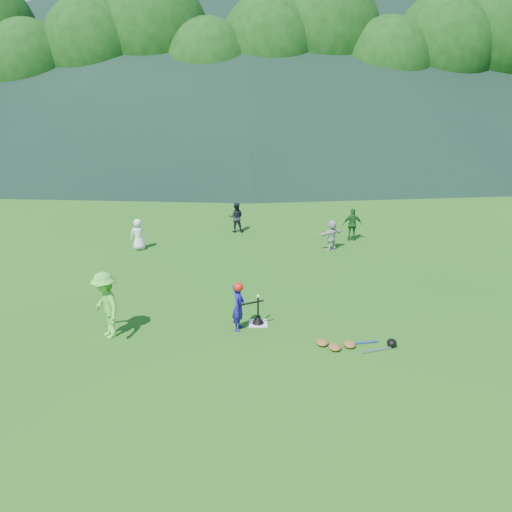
{
  "coord_description": "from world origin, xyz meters",
  "views": [
    {
      "loc": [
        -0.28,
        -11.06,
        5.6
      ],
      "look_at": [
        0.0,
        2.5,
        0.9
      ],
      "focal_mm": 35.0,
      "sensor_mm": 36.0,
      "label": 1
    }
  ],
  "objects": [
    {
      "name": "ground",
      "position": [
        0.0,
        0.0,
        0.0
      ],
      "size": [
        120.0,
        120.0,
        0.0
      ],
      "primitive_type": "plane",
      "color": "#1A6216",
      "rests_on": "ground"
    },
    {
      "name": "outfield_fence",
      "position": [
        0.0,
        28.0,
        0.7
      ],
      "size": [
        70.07,
        0.08,
        1.33
      ],
      "color": "gray",
      "rests_on": "ground"
    },
    {
      "name": "distant_hills",
      "position": [
        -7.63,
        81.81,
        14.98
      ],
      "size": [
        155.0,
        140.0,
        32.0
      ],
      "color": "black",
      "rests_on": "ground"
    },
    {
      "name": "adult_coach",
      "position": [
        -3.51,
        -0.58,
        0.8
      ],
      "size": [
        1.07,
        1.18,
        1.59
      ],
      "primitive_type": "imported",
      "rotation": [
        0.0,
        0.0,
        -0.97
      ],
      "color": "#5BD03D",
      "rests_on": "ground"
    },
    {
      "name": "tree_line",
      "position": [
        0.2,
        33.83,
        8.21
      ],
      "size": [
        70.04,
        11.4,
        14.82
      ],
      "color": "#382314",
      "rests_on": "ground"
    },
    {
      "name": "equipment_pile",
      "position": [
        2.03,
        -1.19,
        0.07
      ],
      "size": [
        1.8,
        0.61,
        0.19
      ],
      "color": "olive",
      "rests_on": "ground"
    },
    {
      "name": "fielder_d",
      "position": [
        2.73,
        5.74,
        0.54
      ],
      "size": [
        1.04,
        0.75,
        1.08
      ],
      "primitive_type": "imported",
      "rotation": [
        0.0,
        0.0,
        3.62
      ],
      "color": "#BCBCBC",
      "rests_on": "ground"
    },
    {
      "name": "fielder_c",
      "position": [
        3.7,
        6.83,
        0.61
      ],
      "size": [
        0.73,
        0.32,
        1.23
      ],
      "primitive_type": "imported",
      "rotation": [
        0.0,
        0.0,
        3.12
      ],
      "color": "#1B5A1F",
      "rests_on": "ground"
    },
    {
      "name": "batter_gear",
      "position": [
        -0.45,
        -0.27,
        1.07
      ],
      "size": [
        0.72,
        0.29,
        0.54
      ],
      "color": "red",
      "rests_on": "ground"
    },
    {
      "name": "baseball",
      "position": [
        0.0,
        0.0,
        0.74
      ],
      "size": [
        0.08,
        0.08,
        0.08
      ],
      "primitive_type": "sphere",
      "color": "white",
      "rests_on": "batting_tee"
    },
    {
      "name": "fielder_a",
      "position": [
        -4.09,
        5.88,
        0.56
      ],
      "size": [
        0.63,
        0.5,
        1.12
      ],
      "primitive_type": "imported",
      "rotation": [
        0.0,
        0.0,
        3.45
      ],
      "color": "white",
      "rests_on": "ground"
    },
    {
      "name": "batting_tee",
      "position": [
        0.0,
        0.0,
        0.13
      ],
      "size": [
        0.3,
        0.3,
        0.68
      ],
      "color": "black",
      "rests_on": "home_plate"
    },
    {
      "name": "batter_child",
      "position": [
        -0.47,
        -0.27,
        0.59
      ],
      "size": [
        0.38,
        0.49,
        1.18
      ],
      "primitive_type": "imported",
      "rotation": [
        0.0,
        0.0,
        1.32
      ],
      "color": "#1E1595",
      "rests_on": "ground"
    },
    {
      "name": "home_plate",
      "position": [
        0.0,
        0.0,
        0.01
      ],
      "size": [
        0.45,
        0.45,
        0.02
      ],
      "primitive_type": "cube",
      "color": "silver",
      "rests_on": "ground"
    },
    {
      "name": "fielder_b",
      "position": [
        -0.67,
        8.06,
        0.6
      ],
      "size": [
        0.6,
        0.48,
        1.19
      ],
      "primitive_type": "imported",
      "rotation": [
        0.0,
        0.0,
        3.09
      ],
      "color": "black",
      "rests_on": "ground"
    }
  ]
}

